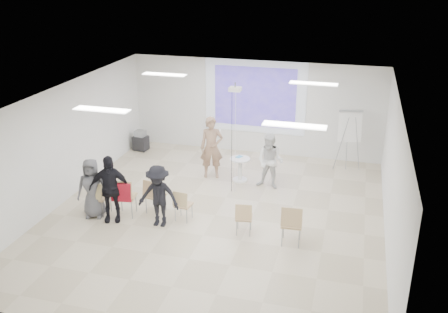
% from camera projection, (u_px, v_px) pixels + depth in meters
% --- Properties ---
extents(floor, '(8.00, 9.00, 0.10)m').
position_uv_depth(floor, '(215.00, 217.00, 12.30)').
color(floor, beige).
rests_on(floor, ground).
extents(ceiling, '(8.00, 9.00, 0.10)m').
position_uv_depth(ceiling, '(215.00, 95.00, 11.16)').
color(ceiling, white).
rests_on(ceiling, wall_back).
extents(wall_back, '(8.00, 0.10, 3.00)m').
position_uv_depth(wall_back, '(255.00, 107.00, 15.81)').
color(wall_back, silver).
rests_on(wall_back, floor).
extents(wall_left, '(0.10, 9.00, 3.00)m').
position_uv_depth(wall_left, '(63.00, 143.00, 12.72)').
color(wall_left, silver).
rests_on(wall_left, floor).
extents(wall_right, '(0.10, 9.00, 3.00)m').
position_uv_depth(wall_right, '(395.00, 177.00, 10.74)').
color(wall_right, silver).
rests_on(wall_right, floor).
extents(projection_halo, '(3.20, 0.01, 2.30)m').
position_uv_depth(projection_halo, '(255.00, 97.00, 15.62)').
color(projection_halo, silver).
rests_on(projection_halo, wall_back).
extents(projection_image, '(2.60, 0.01, 1.90)m').
position_uv_depth(projection_image, '(255.00, 97.00, 15.61)').
color(projection_image, '#4836BA').
rests_on(projection_image, wall_back).
extents(pedestal_table, '(0.73, 0.73, 0.70)m').
position_uv_depth(pedestal_table, '(240.00, 168.00, 14.06)').
color(pedestal_table, white).
rests_on(pedestal_table, floor).
extents(player_left, '(0.85, 0.69, 2.03)m').
position_uv_depth(player_left, '(212.00, 144.00, 14.10)').
color(player_left, '#99765E').
rests_on(player_left, floor).
extents(player_right, '(0.91, 0.76, 1.71)m').
position_uv_depth(player_right, '(270.00, 159.00, 13.47)').
color(player_right, white).
rests_on(player_right, floor).
extents(controller_left, '(0.08, 0.13, 0.04)m').
position_uv_depth(controller_left, '(220.00, 131.00, 14.16)').
color(controller_left, white).
rests_on(controller_left, player_left).
extents(controller_right, '(0.06, 0.12, 0.04)m').
position_uv_depth(controller_right, '(266.00, 145.00, 13.62)').
color(controller_right, white).
rests_on(controller_right, player_right).
extents(chair_far_left, '(0.48, 0.51, 0.89)m').
position_uv_depth(chair_far_left, '(98.00, 195.00, 12.12)').
color(chair_far_left, tan).
rests_on(chair_far_left, floor).
extents(chair_left_mid, '(0.53, 0.56, 0.99)m').
position_uv_depth(chair_left_mid, '(125.00, 195.00, 12.01)').
color(chair_left_mid, tan).
rests_on(chair_left_mid, floor).
extents(chair_left_inner, '(0.51, 0.54, 0.91)m').
position_uv_depth(chair_left_inner, '(154.00, 194.00, 12.17)').
color(chair_left_inner, tan).
rests_on(chair_left_inner, floor).
extents(chair_center, '(0.41, 0.44, 0.80)m').
position_uv_depth(chair_center, '(182.00, 203.00, 11.85)').
color(chair_center, tan).
rests_on(chair_center, floor).
extents(chair_right_inner, '(0.43, 0.45, 0.80)m').
position_uv_depth(chair_right_inner, '(244.00, 216.00, 11.25)').
color(chair_right_inner, tan).
rests_on(chair_right_inner, floor).
extents(chair_right_far, '(0.48, 0.51, 0.97)m').
position_uv_depth(chair_right_far, '(292.00, 222.00, 10.79)').
color(chair_right_far, tan).
rests_on(chair_right_far, floor).
extents(red_jacket, '(0.50, 0.18, 0.47)m').
position_uv_depth(red_jacket, '(121.00, 192.00, 11.84)').
color(red_jacket, maroon).
rests_on(red_jacket, chair_left_mid).
extents(laptop, '(0.38, 0.31, 0.03)m').
position_uv_depth(laptop, '(156.00, 194.00, 12.28)').
color(laptop, black).
rests_on(laptop, chair_left_inner).
extents(audience_left, '(1.26, 0.98, 1.90)m').
position_uv_depth(audience_left, '(109.00, 184.00, 11.72)').
color(audience_left, black).
rests_on(audience_left, floor).
extents(audience_mid, '(1.13, 0.64, 1.72)m').
position_uv_depth(audience_mid, '(158.00, 192.00, 11.52)').
color(audience_mid, black).
rests_on(audience_mid, floor).
extents(audience_outer, '(0.92, 0.71, 1.67)m').
position_uv_depth(audience_outer, '(92.00, 185.00, 11.95)').
color(audience_outer, '#5D5D62').
rests_on(audience_outer, floor).
extents(flipchart_easel, '(0.78, 0.61, 1.85)m').
position_uv_depth(flipchart_easel, '(350.00, 127.00, 14.41)').
color(flipchart_easel, gray).
rests_on(flipchart_easel, floor).
extents(av_cart, '(0.50, 0.42, 0.68)m').
position_uv_depth(av_cart, '(141.00, 141.00, 16.34)').
color(av_cart, black).
rests_on(av_cart, floor).
extents(ceiling_projector, '(0.30, 0.25, 3.00)m').
position_uv_depth(ceiling_projector, '(235.00, 94.00, 12.60)').
color(ceiling_projector, white).
rests_on(ceiling_projector, ceiling).
extents(fluor_panel_nw, '(1.20, 0.30, 0.02)m').
position_uv_depth(fluor_panel_nw, '(164.00, 74.00, 13.47)').
color(fluor_panel_nw, white).
rests_on(fluor_panel_nw, ceiling).
extents(fluor_panel_ne, '(1.20, 0.30, 0.02)m').
position_uv_depth(fluor_panel_ne, '(314.00, 84.00, 12.49)').
color(fluor_panel_ne, white).
rests_on(fluor_panel_ne, ceiling).
extents(fluor_panel_sw, '(1.20, 0.30, 0.02)m').
position_uv_depth(fluor_panel_sw, '(102.00, 110.00, 10.33)').
color(fluor_panel_sw, white).
rests_on(fluor_panel_sw, ceiling).
extents(fluor_panel_se, '(1.20, 0.30, 0.02)m').
position_uv_depth(fluor_panel_se, '(294.00, 125.00, 9.35)').
color(fluor_panel_se, white).
rests_on(fluor_panel_se, ceiling).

